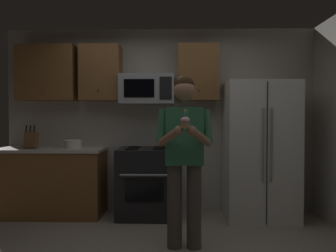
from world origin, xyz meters
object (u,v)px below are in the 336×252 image
bowl_large_white (73,144)px  person (184,151)px  cupcake (185,122)px  oven_range (147,182)px  microwave (147,89)px  refrigerator (259,150)px  knife_block (31,140)px

bowl_large_white → person: bearing=-35.8°
cupcake → person: bearing=90.0°
oven_range → person: (0.48, -1.08, 0.53)m
bowl_large_white → person: size_ratio=0.14×
microwave → refrigerator: 1.72m
knife_block → bowl_large_white: (0.56, 0.02, -0.06)m
person → cupcake: 0.44m
oven_range → cupcake: (0.48, -1.41, 0.83)m
microwave → cupcake: microwave is taller
person → cupcake: bearing=-90.0°
refrigerator → cupcake: 1.75m
refrigerator → microwave: bearing=174.0°
cupcake → knife_block: bearing=146.0°
bowl_large_white → refrigerator: bearing=-0.7°
knife_block → cupcake: bearing=-34.0°
knife_block → person: bearing=-27.1°
oven_range → knife_block: size_ratio=2.91×
cupcake → microwave: bearing=107.6°
knife_block → microwave: bearing=5.4°
microwave → refrigerator: (1.50, -0.16, -0.82)m
cupcake → bowl_large_white: bearing=136.6°
oven_range → microwave: microwave is taller
oven_range → person: size_ratio=0.53×
oven_range → bowl_large_white: bowl_large_white is taller
knife_block → bowl_large_white: bearing=2.2°
oven_range → bowl_large_white: 1.12m
oven_range → refrigerator: bearing=-1.5°
bowl_large_white → knife_block: bearing=-177.8°
knife_block → person: person is taller
refrigerator → knife_block: (-3.06, 0.01, 0.13)m
microwave → person: microwave is taller
microwave → knife_block: (-1.56, -0.15, -0.69)m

